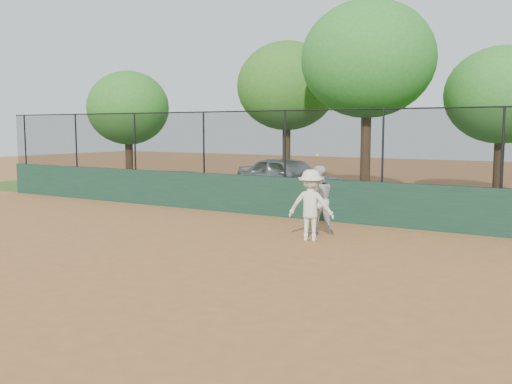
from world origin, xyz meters
The scene contains 11 objects.
ground centered at (0.00, 0.00, 0.00)m, with size 80.00×80.00×0.00m, color #A16434.
back_wall centered at (0.00, 6.00, 0.60)m, with size 26.00×0.20×1.20m, color #1C3E2B.
grass_strip centered at (0.00, 12.00, 0.00)m, with size 36.00×12.00×0.01m, color #2B4A17.
parked_car centered at (-2.72, 10.36, 0.79)m, with size 1.86×4.62×1.58m, color #A7ACB1.
player_second centered at (1.47, 4.11, 0.86)m, with size 0.83×0.65×1.72m, color silver.
player_main centered at (1.75, 3.14, 0.85)m, with size 1.20×0.85×2.08m.
fence_assembly centered at (-0.03, 6.00, 2.24)m, with size 26.00×0.06×2.00m.
tree_0 centered at (-11.15, 10.54, 3.57)m, with size 3.90×3.54×5.26m.
tree_1 centered at (-4.28, 13.12, 4.46)m, with size 4.44×4.03×6.40m.
tree_2 centered at (0.36, 10.42, 5.04)m, with size 4.75×4.31×7.11m.
tree_3 centered at (4.41, 12.99, 3.81)m, with size 3.99×3.63×5.55m.
Camera 1 is at (7.59, -8.95, 2.67)m, focal length 40.00 mm.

